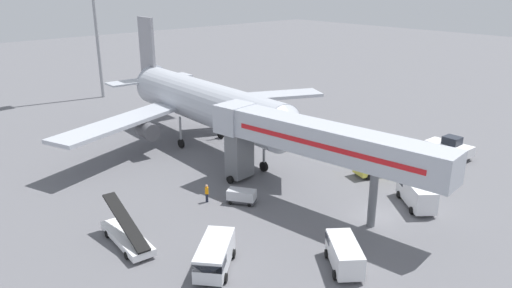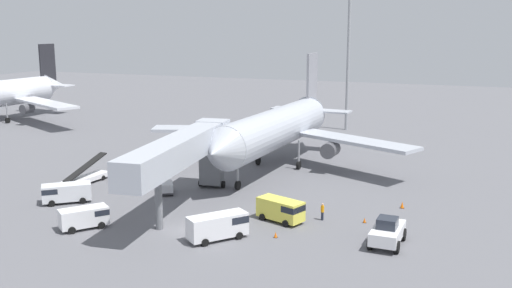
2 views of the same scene
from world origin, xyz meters
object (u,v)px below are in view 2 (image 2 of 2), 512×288
at_px(ground_crew_worker_foreground, 322,211).
at_px(apron_light_mast, 350,8).
at_px(safety_cone_alpha, 365,220).
at_px(belt_loader_truck, 86,177).
at_px(airplane_at_gate, 277,128).
at_px(pushback_tug, 387,232).
at_px(ground_crew_worker_midground, 160,179).
at_px(service_van_near_right, 65,192).
at_px(service_van_near_left, 85,217).
at_px(service_van_outer_left, 282,209).
at_px(safety_cone_bravo, 276,235).
at_px(safety_cone_charlie, 402,205).
at_px(baggage_cart_mid_center, 167,187).
at_px(jet_bridge, 184,151).
at_px(service_van_rear_left, 219,225).

height_order(ground_crew_worker_foreground, apron_light_mast, apron_light_mast).
bearing_deg(safety_cone_alpha, belt_loader_truck, 176.19).
distance_m(airplane_at_gate, pushback_tug, 29.80).
xyz_separation_m(airplane_at_gate, ground_crew_worker_midground, (-9.86, -13.79, -4.54)).
height_order(service_van_near_right, ground_crew_worker_midground, service_van_near_right).
relative_size(pushback_tug, apron_light_mast, 0.16).
distance_m(service_van_near_right, ground_crew_worker_midground, 11.28).
bearing_deg(service_van_near_left, service_van_outer_left, 26.96).
bearing_deg(service_van_near_left, airplane_at_gate, 72.73).
xyz_separation_m(service_van_near_right, safety_cone_alpha, (31.52, 5.12, -0.93)).
bearing_deg(ground_crew_worker_midground, pushback_tug, -18.38).
xyz_separation_m(belt_loader_truck, service_van_near_left, (10.05, -13.39, 0.38)).
bearing_deg(safety_cone_alpha, ground_crew_worker_midground, 170.50).
xyz_separation_m(service_van_near_left, safety_cone_bravo, (17.63, 4.14, -0.88)).
relative_size(safety_cone_bravo, apron_light_mast, 0.02).
xyz_separation_m(airplane_at_gate, safety_cone_charlie, (18.14, -11.98, -5.13)).
distance_m(belt_loader_truck, baggage_cart_mid_center, 11.49).
bearing_deg(jet_bridge, belt_loader_truck, 164.63).
height_order(service_van_near_left, safety_cone_alpha, service_van_near_left).
bearing_deg(belt_loader_truck, ground_crew_worker_foreground, -5.71).
bearing_deg(jet_bridge, apron_light_mast, 84.15).
height_order(safety_cone_bravo, apron_light_mast, apron_light_mast).
xyz_separation_m(safety_cone_bravo, apron_light_mast, (-6.34, 57.42, 21.64)).
bearing_deg(safety_cone_bravo, pushback_tug, 10.64).
bearing_deg(safety_cone_charlie, ground_crew_worker_midground, -176.29).
xyz_separation_m(airplane_at_gate, service_van_near_left, (-9.05, -29.10, -4.33)).
bearing_deg(apron_light_mast, service_van_outer_left, -84.17).
xyz_separation_m(pushback_tug, ground_crew_worker_midground, (-28.14, 9.35, -0.26)).
bearing_deg(service_van_near_right, ground_crew_worker_midground, 55.84).
bearing_deg(safety_cone_charlie, service_van_outer_left, -140.54).
bearing_deg(service_van_rear_left, service_van_near_left, -171.52).
xyz_separation_m(baggage_cart_mid_center, safety_cone_charlie, (25.76, 4.17, -0.40)).
xyz_separation_m(service_van_near_right, safety_cone_charlie, (34.33, 11.15, -0.84)).
height_order(service_van_near_left, service_van_rear_left, service_van_rear_left).
xyz_separation_m(airplane_at_gate, pushback_tug, (18.27, -23.14, -4.28)).
xyz_separation_m(baggage_cart_mid_center, ground_crew_worker_foreground, (18.91, -2.60, 0.18)).
bearing_deg(apron_light_mast, service_van_near_right, -108.35).
height_order(ground_crew_worker_foreground, safety_cone_bravo, ground_crew_worker_foreground).
relative_size(safety_cone_alpha, safety_cone_charlie, 0.74).
height_order(service_van_near_left, ground_crew_worker_midground, service_van_near_left).
bearing_deg(jet_bridge, baggage_cart_mid_center, 138.62).
bearing_deg(apron_light_mast, pushback_tug, -73.92).
bearing_deg(ground_crew_worker_foreground, airplane_at_gate, 121.05).
bearing_deg(service_van_rear_left, pushback_tug, 15.70).
xyz_separation_m(jet_bridge, ground_crew_worker_midground, (-6.72, 6.31, -5.19)).
bearing_deg(service_van_near_right, service_van_near_left, -39.93).
relative_size(service_van_near_right, ground_crew_worker_foreground, 3.02).
bearing_deg(apron_light_mast, safety_cone_bravo, -83.70).
distance_m(airplane_at_gate, safety_cone_charlie, 22.33).
height_order(service_van_near_right, service_van_rear_left, service_van_rear_left).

